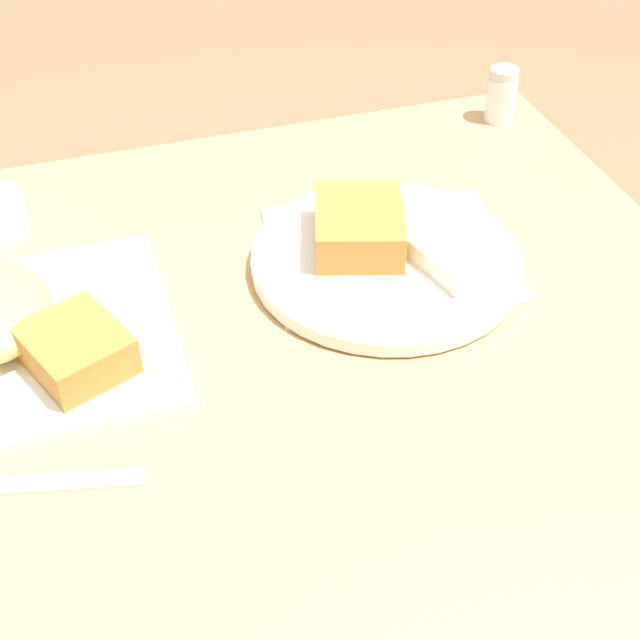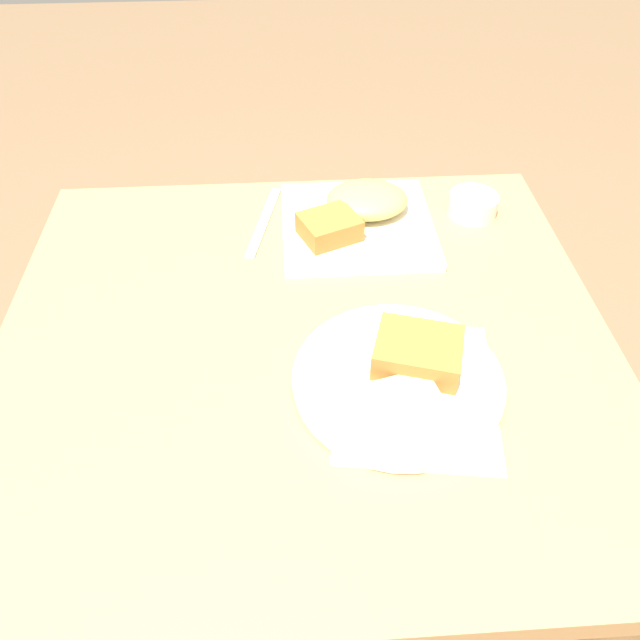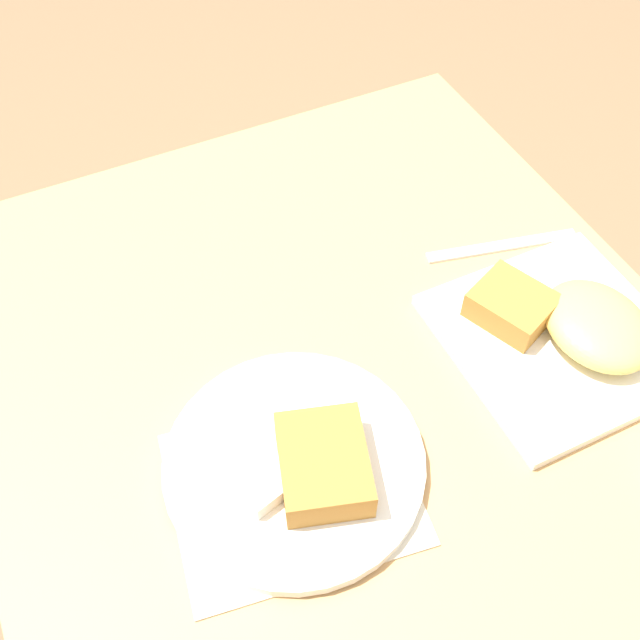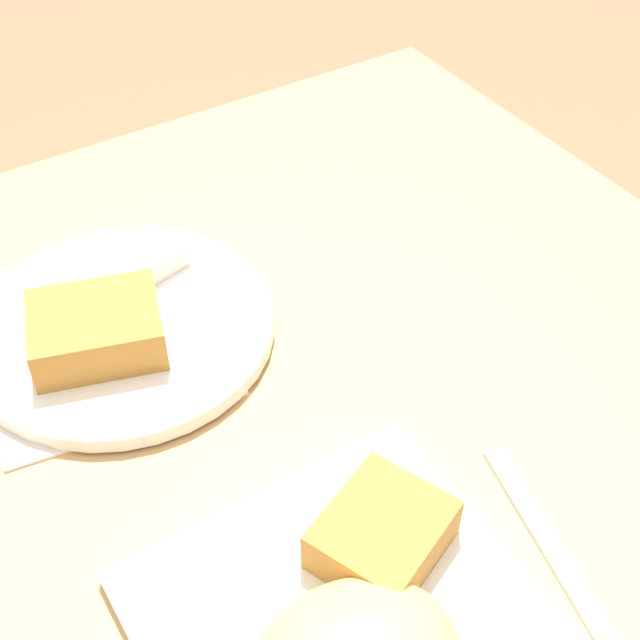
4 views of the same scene
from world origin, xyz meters
TOP-DOWN VIEW (x-y plane):
  - ground_plane at (0.00, 0.00)m, footprint 8.00×8.00m
  - dining_table at (0.00, 0.00)m, footprint 0.85×0.80m
  - menu_card at (-0.13, 0.11)m, footprint 0.23×0.27m
  - plate_square_near at (-0.10, -0.25)m, footprint 0.25×0.25m
  - plate_oval_far at (-0.12, 0.10)m, footprint 0.27×0.27m
  - butter_knife at (0.06, -0.27)m, footprint 0.06×0.20m

SIDE VIEW (x-z plane):
  - ground_plane at x=0.00m, z-range 0.00..0.00m
  - dining_table at x=0.00m, z-range 0.27..1.02m
  - menu_card at x=-0.13m, z-range 0.75..0.75m
  - butter_knife at x=0.06m, z-range 0.75..0.75m
  - plate_oval_far at x=-0.12m, z-range 0.74..0.80m
  - plate_square_near at x=-0.10m, z-range 0.74..0.80m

